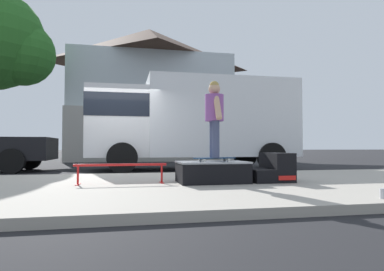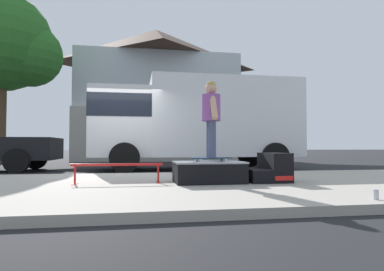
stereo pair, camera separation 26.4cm
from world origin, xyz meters
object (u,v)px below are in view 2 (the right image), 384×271
at_px(grind_rail, 117,168).
at_px(kicker_ramp, 269,170).
at_px(box_truck, 195,120).
at_px(skate_box, 209,171).
at_px(skater_kid, 211,112).
at_px(street_tree_main, 7,45).
at_px(soda_can, 376,195).
at_px(skateboard, 211,158).

bearing_deg(grind_rail, kicker_ramp, -2.66).
bearing_deg(box_truck, skate_box, -97.59).
bearing_deg(skater_kid, kicker_ramp, -2.74).
height_order(skate_box, street_tree_main, street_tree_main).
height_order(grind_rail, skater_kid, skater_kid).
bearing_deg(street_tree_main, kicker_ramp, -51.23).
bearing_deg(soda_can, kicker_ramp, 101.56).
relative_size(kicker_ramp, box_truck, 0.12).
distance_m(skater_kid, street_tree_main, 13.32).
distance_m(skate_box, box_truck, 5.40).
distance_m(skater_kid, box_truck, 5.17).
distance_m(grind_rail, skater_kid, 1.98).
relative_size(skate_box, grind_rail, 0.78).
xyz_separation_m(skate_box, skater_kid, (0.06, 0.05, 1.08)).
xyz_separation_m(kicker_ramp, box_truck, (-0.47, 5.17, 1.36)).
distance_m(soda_can, box_truck, 7.62).
height_order(skateboard, street_tree_main, street_tree_main).
xyz_separation_m(grind_rail, soda_can, (3.24, -2.36, -0.21)).
xyz_separation_m(kicker_ramp, grind_rail, (-2.79, 0.13, 0.05)).
bearing_deg(soda_can, skateboard, 124.19).
relative_size(grind_rail, soda_can, 12.75).
bearing_deg(skateboard, skate_box, -139.24).
height_order(skateboard, box_truck, box_truck).
xyz_separation_m(skateboard, box_truck, (0.63, 5.12, 1.14)).
height_order(kicker_ramp, grind_rail, kicker_ramp).
bearing_deg(soda_can, box_truck, 97.11).
height_order(box_truck, street_tree_main, street_tree_main).
bearing_deg(box_truck, grind_rail, -114.69).
bearing_deg(street_tree_main, soda_can, -55.10).
xyz_separation_m(kicker_ramp, skater_kid, (-1.10, 0.05, 1.07)).
distance_m(kicker_ramp, grind_rail, 2.79).
xyz_separation_m(soda_can, box_truck, (-0.92, 7.41, 1.52)).
height_order(grind_rail, soda_can, grind_rail).
xyz_separation_m(skate_box, street_tree_main, (-7.22, 10.44, 5.15)).
distance_m(grind_rail, box_truck, 5.71).
bearing_deg(skater_kid, street_tree_main, 125.05).
relative_size(skater_kid, soda_can, 11.31).
relative_size(skateboard, box_truck, 0.12).
relative_size(kicker_ramp, skater_kid, 0.58).
distance_m(kicker_ramp, skater_kid, 1.53).
distance_m(kicker_ramp, skateboard, 1.12).
height_order(kicker_ramp, street_tree_main, street_tree_main).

